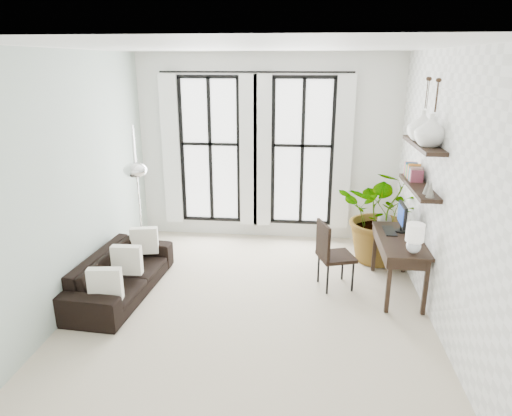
# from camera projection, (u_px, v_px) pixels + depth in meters

# --- Properties ---
(floor) EXTENTS (5.00, 5.00, 0.00)m
(floor) POSITION_uv_depth(u_px,v_px,m) (251.00, 304.00, 6.00)
(floor) COLOR beige
(floor) RESTS_ON ground
(ceiling) EXTENTS (5.00, 5.00, 0.00)m
(ceiling) POSITION_uv_depth(u_px,v_px,m) (250.00, 47.00, 5.02)
(ceiling) COLOR white
(ceiling) RESTS_ON wall_back
(wall_left) EXTENTS (0.00, 5.00, 5.00)m
(wall_left) POSITION_uv_depth(u_px,v_px,m) (74.00, 182.00, 5.73)
(wall_left) COLOR #A5B8AD
(wall_left) RESTS_ON floor
(wall_right) EXTENTS (0.00, 5.00, 5.00)m
(wall_right) POSITION_uv_depth(u_px,v_px,m) (443.00, 192.00, 5.28)
(wall_right) COLOR white
(wall_right) RESTS_ON floor
(wall_back) EXTENTS (4.50, 0.00, 4.50)m
(wall_back) POSITION_uv_depth(u_px,v_px,m) (268.00, 149.00, 7.87)
(wall_back) COLOR white
(wall_back) RESTS_ON floor
(windows) EXTENTS (3.26, 0.13, 2.65)m
(windows) POSITION_uv_depth(u_px,v_px,m) (256.00, 152.00, 7.84)
(windows) COLOR white
(windows) RESTS_ON wall_back
(wall_shelves) EXTENTS (0.25, 1.30, 0.60)m
(wall_shelves) POSITION_uv_depth(u_px,v_px,m) (420.00, 169.00, 5.84)
(wall_shelves) COLOR black
(wall_shelves) RESTS_ON wall_right
(sofa) EXTENTS (0.91, 2.03, 0.58)m
(sofa) POSITION_uv_depth(u_px,v_px,m) (121.00, 274.00, 6.20)
(sofa) COLOR black
(sofa) RESTS_ON floor
(throw_pillows) EXTENTS (0.40, 1.52, 0.40)m
(throw_pillows) POSITION_uv_depth(u_px,v_px,m) (127.00, 260.00, 6.13)
(throw_pillows) COLOR white
(throw_pillows) RESTS_ON sofa
(plant) EXTENTS (1.60, 1.45, 1.55)m
(plant) POSITION_uv_depth(u_px,v_px,m) (384.00, 215.00, 7.09)
(plant) COLOR #2D7228
(plant) RESTS_ON floor
(desk) EXTENTS (0.56, 1.32, 1.17)m
(desk) POSITION_uv_depth(u_px,v_px,m) (400.00, 243.00, 6.08)
(desk) COLOR black
(desk) RESTS_ON floor
(desk_chair) EXTENTS (0.58, 0.58, 0.97)m
(desk_chair) POSITION_uv_depth(u_px,v_px,m) (330.00, 251.00, 6.29)
(desk_chair) COLOR black
(desk_chair) RESTS_ON floor
(arc_lamp) EXTENTS (0.72, 1.40, 2.25)m
(arc_lamp) POSITION_uv_depth(u_px,v_px,m) (135.00, 161.00, 6.30)
(arc_lamp) COLOR silver
(arc_lamp) RESTS_ON floor
(buddha) EXTENTS (0.45, 0.45, 0.80)m
(buddha) POSITION_uv_depth(u_px,v_px,m) (382.00, 241.00, 7.19)
(buddha) COLOR gray
(buddha) RESTS_ON floor
(vase_a) EXTENTS (0.37, 0.37, 0.38)m
(vase_a) POSITION_uv_depth(u_px,v_px,m) (431.00, 130.00, 5.40)
(vase_a) COLOR white
(vase_a) RESTS_ON shelf_upper
(vase_b) EXTENTS (0.37, 0.37, 0.38)m
(vase_b) POSITION_uv_depth(u_px,v_px,m) (422.00, 126.00, 5.78)
(vase_b) COLOR white
(vase_b) RESTS_ON shelf_upper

